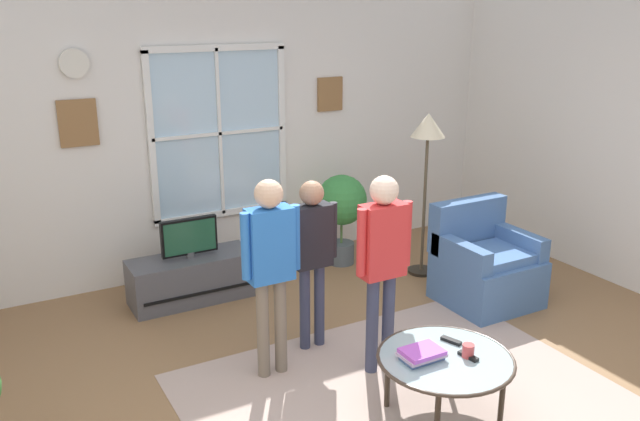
{
  "coord_description": "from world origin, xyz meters",
  "views": [
    {
      "loc": [
        -2.3,
        -2.98,
        2.52
      ],
      "look_at": [
        -0.11,
        0.97,
        1.11
      ],
      "focal_mm": 37.09,
      "sensor_mm": 36.0,
      "label": 1
    }
  ],
  "objects_px": {
    "tv_stand": "(192,278)",
    "television": "(189,237)",
    "cup": "(468,351)",
    "floor_lamp": "(427,141)",
    "person_black_shirt": "(312,246)",
    "armchair": "(485,266)",
    "coffee_table": "(445,360)",
    "person_red_shirt": "(382,252)",
    "person_blue_shirt": "(270,256)",
    "potted_plant_by_window": "(342,206)",
    "book_stack": "(422,354)",
    "remote_near_cup": "(468,356)",
    "remote_near_books": "(451,341)"
  },
  "relations": [
    {
      "from": "person_blue_shirt",
      "to": "tv_stand",
      "type": "bearing_deg",
      "value": 94.04
    },
    {
      "from": "tv_stand",
      "to": "floor_lamp",
      "type": "bearing_deg",
      "value": -12.62
    },
    {
      "from": "remote_near_cup",
      "to": "person_red_shirt",
      "type": "distance_m",
      "value": 0.89
    },
    {
      "from": "television",
      "to": "person_red_shirt",
      "type": "relative_size",
      "value": 0.34
    },
    {
      "from": "person_red_shirt",
      "to": "floor_lamp",
      "type": "distance_m",
      "value": 1.93
    },
    {
      "from": "remote_near_books",
      "to": "remote_near_cup",
      "type": "xyz_separation_m",
      "value": [
        -0.04,
        -0.21,
        0.0
      ]
    },
    {
      "from": "cup",
      "to": "floor_lamp",
      "type": "bearing_deg",
      "value": 59.2
    },
    {
      "from": "cup",
      "to": "book_stack",
      "type": "bearing_deg",
      "value": 157.5
    },
    {
      "from": "tv_stand",
      "to": "remote_near_cup",
      "type": "relative_size",
      "value": 7.71
    },
    {
      "from": "cup",
      "to": "coffee_table",
      "type": "bearing_deg",
      "value": 153.43
    },
    {
      "from": "potted_plant_by_window",
      "to": "cup",
      "type": "bearing_deg",
      "value": -103.9
    },
    {
      "from": "remote_near_cup",
      "to": "person_black_shirt",
      "type": "relative_size",
      "value": 0.11
    },
    {
      "from": "tv_stand",
      "to": "cup",
      "type": "xyz_separation_m",
      "value": [
        0.96,
        -2.51,
        0.26
      ]
    },
    {
      "from": "book_stack",
      "to": "potted_plant_by_window",
      "type": "xyz_separation_m",
      "value": [
        0.92,
        2.51,
        0.15
      ]
    },
    {
      "from": "person_red_shirt",
      "to": "television",
      "type": "bearing_deg",
      "value": 114.19
    },
    {
      "from": "remote_near_books",
      "to": "floor_lamp",
      "type": "bearing_deg",
      "value": 57.24
    },
    {
      "from": "remote_near_cup",
      "to": "person_blue_shirt",
      "type": "relative_size",
      "value": 0.1
    },
    {
      "from": "person_blue_shirt",
      "to": "potted_plant_by_window",
      "type": "height_order",
      "value": "person_blue_shirt"
    },
    {
      "from": "tv_stand",
      "to": "remote_near_cup",
      "type": "distance_m",
      "value": 2.71
    },
    {
      "from": "person_red_shirt",
      "to": "tv_stand",
      "type": "bearing_deg",
      "value": 114.16
    },
    {
      "from": "person_red_shirt",
      "to": "floor_lamp",
      "type": "relative_size",
      "value": 0.92
    },
    {
      "from": "armchair",
      "to": "coffee_table",
      "type": "relative_size",
      "value": 1.01
    },
    {
      "from": "television",
      "to": "armchair",
      "type": "bearing_deg",
      "value": -29.3
    },
    {
      "from": "tv_stand",
      "to": "person_black_shirt",
      "type": "xyz_separation_m",
      "value": [
        0.54,
        -1.25,
        0.62
      ]
    },
    {
      "from": "remote_near_books",
      "to": "tv_stand",
      "type": "bearing_deg",
      "value": 113.15
    },
    {
      "from": "remote_near_books",
      "to": "floor_lamp",
      "type": "relative_size",
      "value": 0.09
    },
    {
      "from": "potted_plant_by_window",
      "to": "remote_near_books",
      "type": "bearing_deg",
      "value": -104.29
    },
    {
      "from": "person_red_shirt",
      "to": "potted_plant_by_window",
      "type": "relative_size",
      "value": 1.57
    },
    {
      "from": "person_red_shirt",
      "to": "floor_lamp",
      "type": "height_order",
      "value": "floor_lamp"
    },
    {
      "from": "cup",
      "to": "floor_lamp",
      "type": "distance_m",
      "value": 2.51
    },
    {
      "from": "tv_stand",
      "to": "coffee_table",
      "type": "relative_size",
      "value": 1.25
    },
    {
      "from": "book_stack",
      "to": "person_red_shirt",
      "type": "xyz_separation_m",
      "value": [
        0.11,
        0.62,
        0.45
      ]
    },
    {
      "from": "book_stack",
      "to": "remote_near_cup",
      "type": "height_order",
      "value": "book_stack"
    },
    {
      "from": "person_red_shirt",
      "to": "potted_plant_by_window",
      "type": "distance_m",
      "value": 2.08
    },
    {
      "from": "television",
      "to": "person_blue_shirt",
      "type": "distance_m",
      "value": 1.49
    },
    {
      "from": "armchair",
      "to": "person_blue_shirt",
      "type": "relative_size",
      "value": 0.61
    },
    {
      "from": "person_red_shirt",
      "to": "person_black_shirt",
      "type": "relative_size",
      "value": 1.09
    },
    {
      "from": "coffee_table",
      "to": "floor_lamp",
      "type": "xyz_separation_m",
      "value": [
        1.33,
        1.96,
        0.91
      ]
    },
    {
      "from": "tv_stand",
      "to": "armchair",
      "type": "relative_size",
      "value": 1.24
    },
    {
      "from": "television",
      "to": "floor_lamp",
      "type": "distance_m",
      "value": 2.33
    },
    {
      "from": "tv_stand",
      "to": "person_black_shirt",
      "type": "bearing_deg",
      "value": -66.84
    },
    {
      "from": "coffee_table",
      "to": "book_stack",
      "type": "distance_m",
      "value": 0.17
    },
    {
      "from": "book_stack",
      "to": "remote_near_cup",
      "type": "relative_size",
      "value": 1.93
    },
    {
      "from": "person_red_shirt",
      "to": "person_black_shirt",
      "type": "distance_m",
      "value": 0.6
    },
    {
      "from": "armchair",
      "to": "book_stack",
      "type": "relative_size",
      "value": 3.22
    },
    {
      "from": "tv_stand",
      "to": "television",
      "type": "xyz_separation_m",
      "value": [
        0.0,
        -0.0,
        0.39
      ]
    },
    {
      "from": "floor_lamp",
      "to": "television",
      "type": "bearing_deg",
      "value": 167.44
    },
    {
      "from": "coffee_table",
      "to": "person_blue_shirt",
      "type": "relative_size",
      "value": 0.6
    },
    {
      "from": "armchair",
      "to": "book_stack",
      "type": "height_order",
      "value": "armchair"
    },
    {
      "from": "cup",
      "to": "person_black_shirt",
      "type": "xyz_separation_m",
      "value": [
        -0.42,
        1.26,
        0.36
      ]
    }
  ]
}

